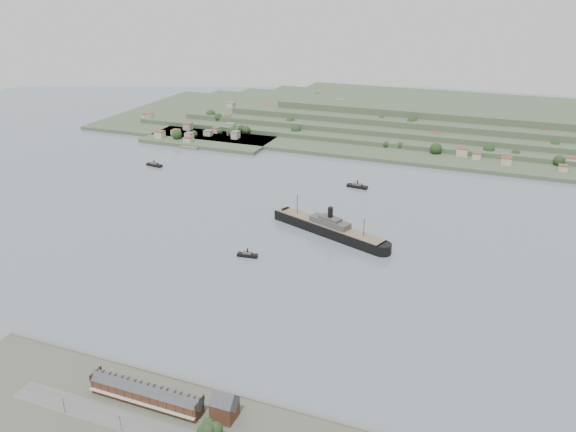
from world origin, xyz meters
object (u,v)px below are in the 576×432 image
(terrace_row, at_px, (146,393))
(fig_tree, at_px, (210,431))
(tugboat, at_px, (247,255))
(gabled_building, at_px, (224,406))
(steamship, at_px, (325,227))

(terrace_row, relative_size, fig_tree, 4.88)
(tugboat, bearing_deg, gabled_building, -68.69)
(gabled_building, distance_m, steamship, 205.25)
(steamship, height_order, fig_tree, steamship)
(terrace_row, xyz_separation_m, fig_tree, (38.82, -11.76, 2.11))
(terrace_row, relative_size, steamship, 0.52)
(gabled_building, bearing_deg, tugboat, 111.31)
(terrace_row, xyz_separation_m, steamship, (18.56, 208.37, -1.90))
(steamship, bearing_deg, terrace_row, -95.09)
(terrace_row, height_order, steamship, steamship)
(terrace_row, bearing_deg, fig_tree, -16.86)
(gabled_building, relative_size, tugboat, 0.95)
(tugboat, bearing_deg, steamship, 56.22)
(gabled_building, distance_m, fig_tree, 15.86)
(gabled_building, distance_m, tugboat, 157.88)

